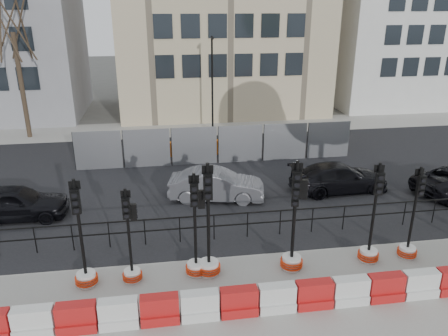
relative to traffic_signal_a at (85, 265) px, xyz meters
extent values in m
plane|color=#51514C|center=(5.29, 0.86, -0.71)|extent=(120.00, 120.00, 0.00)
cube|color=gray|center=(5.29, -2.14, -0.70)|extent=(40.00, 6.00, 0.02)
cube|color=black|center=(5.29, 7.86, -0.69)|extent=(40.00, 14.00, 0.03)
cube|color=gray|center=(5.29, 16.86, -0.70)|extent=(40.00, 4.00, 0.02)
cube|color=silver|center=(22.29, 22.86, 7.29)|extent=(12.00, 9.00, 16.00)
cylinder|color=black|center=(-1.91, 2.06, -0.21)|extent=(0.04, 0.04, 1.00)
cylinder|color=black|center=(-0.71, 2.06, -0.21)|extent=(0.04, 0.04, 1.00)
cylinder|color=black|center=(0.49, 2.06, -0.21)|extent=(0.04, 0.04, 1.00)
cylinder|color=black|center=(1.69, 2.06, -0.21)|extent=(0.04, 0.04, 1.00)
cylinder|color=black|center=(2.89, 2.06, -0.21)|extent=(0.04, 0.04, 1.00)
cylinder|color=black|center=(4.09, 2.06, -0.21)|extent=(0.04, 0.04, 1.00)
cylinder|color=black|center=(5.29, 2.06, -0.21)|extent=(0.04, 0.04, 1.00)
cylinder|color=black|center=(6.49, 2.06, -0.21)|extent=(0.04, 0.04, 1.00)
cylinder|color=black|center=(7.69, 2.06, -0.21)|extent=(0.04, 0.04, 1.00)
cylinder|color=black|center=(8.89, 2.06, -0.21)|extent=(0.04, 0.04, 1.00)
cylinder|color=black|center=(10.09, 2.06, -0.21)|extent=(0.04, 0.04, 1.00)
cylinder|color=black|center=(11.29, 2.06, -0.21)|extent=(0.04, 0.04, 1.00)
cylinder|color=black|center=(12.49, 2.06, -0.21)|extent=(0.04, 0.04, 1.00)
cube|color=black|center=(5.29, 2.06, 0.27)|extent=(18.00, 0.04, 0.04)
cube|color=black|center=(5.29, 2.06, -0.16)|extent=(18.00, 0.04, 0.04)
cube|color=gray|center=(-0.71, 9.86, 0.29)|extent=(2.30, 0.05, 2.00)
cylinder|color=black|center=(-1.86, 9.86, 0.29)|extent=(0.05, 0.05, 2.00)
cube|color=gray|center=(1.69, 9.86, 0.29)|extent=(2.30, 0.05, 2.00)
cylinder|color=black|center=(0.54, 9.86, 0.29)|extent=(0.05, 0.05, 2.00)
cube|color=gray|center=(4.09, 9.86, 0.29)|extent=(2.30, 0.05, 2.00)
cylinder|color=black|center=(2.94, 9.86, 0.29)|extent=(0.05, 0.05, 2.00)
cube|color=gray|center=(6.49, 9.86, 0.29)|extent=(2.30, 0.05, 2.00)
cylinder|color=black|center=(5.34, 9.86, 0.29)|extent=(0.05, 0.05, 2.00)
cube|color=gray|center=(8.89, 9.86, 0.29)|extent=(2.30, 0.05, 2.00)
cylinder|color=black|center=(7.74, 9.86, 0.29)|extent=(0.05, 0.05, 2.00)
cube|color=gray|center=(11.29, 9.86, 0.29)|extent=(2.30, 0.05, 2.00)
cylinder|color=black|center=(10.14, 9.86, 0.29)|extent=(0.05, 0.05, 2.00)
cube|color=#CF610D|center=(1.29, 11.36, -0.31)|extent=(1.00, 0.40, 0.80)
cube|color=#CF610D|center=(3.29, 11.36, -0.31)|extent=(1.00, 0.40, 0.80)
cube|color=#CF610D|center=(5.29, 11.36, -0.31)|extent=(1.00, 0.40, 0.80)
cube|color=#CF610D|center=(7.29, 11.36, -0.31)|extent=(1.00, 0.40, 0.80)
cube|color=#CF610D|center=(9.29, 11.36, -0.31)|extent=(1.00, 0.40, 0.80)
cube|color=#CF610D|center=(11.29, 11.36, -0.31)|extent=(1.00, 0.40, 0.80)
cylinder|color=black|center=(5.79, 15.86, 2.29)|extent=(0.12, 0.12, 6.00)
cube|color=black|center=(5.79, 15.61, 5.19)|extent=(0.12, 0.50, 0.12)
cylinder|color=#473828|center=(-5.71, 16.36, 2.44)|extent=(0.28, 0.28, 6.30)
cube|color=white|center=(-1.01, -1.94, -0.56)|extent=(1.00, 0.50, 0.30)
cube|color=white|center=(-1.01, -1.94, -0.16)|extent=(1.00, 0.35, 0.50)
cube|color=red|center=(0.04, -1.94, -0.56)|extent=(1.00, 0.50, 0.30)
cube|color=red|center=(0.04, -1.94, -0.16)|extent=(1.00, 0.35, 0.50)
cube|color=white|center=(1.09, -1.94, -0.56)|extent=(1.00, 0.50, 0.30)
cube|color=white|center=(1.09, -1.94, -0.16)|extent=(1.00, 0.35, 0.50)
cube|color=red|center=(2.14, -1.94, -0.56)|extent=(1.00, 0.50, 0.30)
cube|color=red|center=(2.14, -1.94, -0.16)|extent=(1.00, 0.35, 0.50)
cube|color=white|center=(3.19, -1.94, -0.56)|extent=(1.00, 0.50, 0.30)
cube|color=white|center=(3.19, -1.94, -0.16)|extent=(1.00, 0.35, 0.50)
cube|color=red|center=(4.24, -1.94, -0.56)|extent=(1.00, 0.50, 0.30)
cube|color=red|center=(4.24, -1.94, -0.16)|extent=(1.00, 0.35, 0.50)
cube|color=white|center=(5.29, -1.94, -0.56)|extent=(1.00, 0.50, 0.30)
cube|color=white|center=(5.29, -1.94, -0.16)|extent=(1.00, 0.35, 0.50)
cube|color=red|center=(6.34, -1.94, -0.56)|extent=(1.00, 0.50, 0.30)
cube|color=red|center=(6.34, -1.94, -0.16)|extent=(1.00, 0.35, 0.50)
cube|color=white|center=(7.39, -1.94, -0.56)|extent=(1.00, 0.50, 0.30)
cube|color=white|center=(7.39, -1.94, -0.16)|extent=(1.00, 0.35, 0.50)
cube|color=red|center=(8.44, -1.94, -0.56)|extent=(1.00, 0.50, 0.30)
cube|color=red|center=(8.44, -1.94, -0.16)|extent=(1.00, 0.35, 0.50)
cube|color=white|center=(9.49, -1.94, -0.56)|extent=(1.00, 0.50, 0.30)
cube|color=white|center=(9.49, -1.94, -0.16)|extent=(1.00, 0.35, 0.50)
cylinder|color=silver|center=(0.00, 0.01, -0.50)|extent=(0.56, 0.56, 0.41)
torus|color=red|center=(0.00, 0.01, -0.58)|extent=(0.67, 0.67, 0.05)
torus|color=red|center=(0.00, 0.01, -0.50)|extent=(0.67, 0.67, 0.05)
torus|color=red|center=(0.00, 0.01, -0.42)|extent=(0.67, 0.67, 0.05)
cylinder|color=black|center=(0.00, 0.01, 1.16)|extent=(0.09, 0.09, 3.11)
cube|color=black|center=(0.01, -0.11, 2.09)|extent=(0.26, 0.16, 0.73)
cylinder|color=black|center=(0.01, -0.19, 1.86)|extent=(0.16, 0.06, 0.16)
cylinder|color=black|center=(0.01, -0.19, 2.09)|extent=(0.16, 0.06, 0.16)
cylinder|color=black|center=(0.01, -0.19, 2.32)|extent=(0.16, 0.06, 0.16)
cube|color=black|center=(-0.01, 0.08, 2.51)|extent=(0.31, 0.06, 0.25)
cylinder|color=silver|center=(1.34, 0.02, -0.52)|extent=(0.50, 0.50, 0.37)
torus|color=red|center=(1.34, 0.02, -0.60)|extent=(0.60, 0.60, 0.05)
torus|color=red|center=(1.34, 0.02, -0.52)|extent=(0.60, 0.60, 0.05)
torus|color=red|center=(1.34, 0.02, -0.45)|extent=(0.60, 0.60, 0.05)
cylinder|color=black|center=(1.34, 0.02, 0.95)|extent=(0.08, 0.08, 2.76)
cube|color=black|center=(1.34, -0.09, 1.78)|extent=(0.22, 0.13, 0.64)
cylinder|color=black|center=(1.34, -0.16, 1.58)|extent=(0.14, 0.05, 0.14)
cylinder|color=black|center=(1.34, -0.16, 1.78)|extent=(0.14, 0.05, 0.14)
cylinder|color=black|center=(1.34, -0.16, 1.98)|extent=(0.14, 0.05, 0.14)
cube|color=black|center=(1.34, 0.08, 2.15)|extent=(0.28, 0.03, 0.22)
cube|color=black|center=(1.52, 0.02, 1.59)|extent=(0.18, 0.12, 0.51)
cylinder|color=silver|center=(3.67, 0.03, -0.48)|extent=(0.60, 0.60, 0.44)
torus|color=red|center=(3.67, 0.03, -0.57)|extent=(0.72, 0.72, 0.06)
torus|color=red|center=(3.67, 0.03, -0.48)|extent=(0.72, 0.72, 0.06)
torus|color=red|center=(3.67, 0.03, -0.40)|extent=(0.72, 0.72, 0.06)
cylinder|color=black|center=(3.67, 0.03, 1.29)|extent=(0.10, 0.10, 3.34)
cube|color=black|center=(3.66, -0.11, 2.30)|extent=(0.28, 0.18, 0.78)
cylinder|color=black|center=(3.65, -0.19, 2.05)|extent=(0.17, 0.07, 0.17)
cylinder|color=black|center=(3.65, -0.19, 2.30)|extent=(0.17, 0.07, 0.17)
cylinder|color=black|center=(3.65, -0.19, 2.54)|extent=(0.17, 0.07, 0.17)
cube|color=black|center=(3.68, 0.09, 2.74)|extent=(0.34, 0.06, 0.27)
cylinder|color=silver|center=(3.28, 0.08, -0.50)|extent=(0.55, 0.55, 0.41)
torus|color=red|center=(3.28, 0.08, -0.58)|extent=(0.66, 0.66, 0.05)
torus|color=red|center=(3.28, 0.08, -0.50)|extent=(0.66, 0.66, 0.05)
torus|color=red|center=(3.28, 0.08, -0.42)|extent=(0.66, 0.66, 0.05)
cylinder|color=black|center=(3.28, 0.08, 1.13)|extent=(0.09, 0.09, 3.05)
cube|color=black|center=(3.27, -0.04, 2.04)|extent=(0.25, 0.15, 0.71)
cylinder|color=black|center=(3.27, -0.12, 1.82)|extent=(0.16, 0.06, 0.15)
cylinder|color=black|center=(3.27, -0.12, 2.04)|extent=(0.16, 0.06, 0.15)
cylinder|color=black|center=(3.27, -0.12, 2.27)|extent=(0.16, 0.06, 0.15)
cube|color=black|center=(3.28, 0.14, 2.45)|extent=(0.31, 0.05, 0.24)
cube|color=black|center=(3.48, 0.07, 1.84)|extent=(0.21, 0.14, 0.56)
cylinder|color=silver|center=(6.30, 0.03, -0.52)|extent=(0.51, 0.51, 0.37)
torus|color=red|center=(6.30, 0.03, -0.59)|extent=(0.61, 0.61, 0.05)
torus|color=red|center=(6.30, 0.03, -0.52)|extent=(0.61, 0.61, 0.05)
torus|color=red|center=(6.30, 0.03, -0.44)|extent=(0.61, 0.61, 0.05)
cylinder|color=black|center=(6.30, 0.03, 0.98)|extent=(0.08, 0.08, 2.81)
cube|color=black|center=(6.27, -0.08, 1.82)|extent=(0.25, 0.18, 0.66)
cylinder|color=black|center=(6.25, -0.15, 1.61)|extent=(0.15, 0.08, 0.14)
cylinder|color=black|center=(6.25, -0.15, 1.82)|extent=(0.15, 0.08, 0.14)
cylinder|color=black|center=(6.25, -0.15, 2.03)|extent=(0.15, 0.08, 0.14)
cube|color=black|center=(6.31, 0.09, 2.20)|extent=(0.28, 0.10, 0.22)
cylinder|color=silver|center=(6.28, -0.07, -0.49)|extent=(0.60, 0.60, 0.44)
torus|color=red|center=(6.28, -0.07, -0.57)|extent=(0.72, 0.72, 0.06)
torus|color=red|center=(6.28, -0.07, -0.49)|extent=(0.72, 0.72, 0.06)
torus|color=red|center=(6.28, -0.07, -0.40)|extent=(0.72, 0.72, 0.06)
cylinder|color=black|center=(6.28, -0.07, 1.28)|extent=(0.10, 0.10, 3.31)
cube|color=black|center=(6.25, -0.20, 2.27)|extent=(0.29, 0.22, 0.77)
cylinder|color=black|center=(6.23, -0.28, 2.03)|extent=(0.17, 0.09, 0.17)
cylinder|color=black|center=(6.23, -0.28, 2.27)|extent=(0.17, 0.09, 0.17)
cylinder|color=black|center=(6.23, -0.28, 2.51)|extent=(0.17, 0.09, 0.17)
cube|color=black|center=(6.30, -0.01, 2.71)|extent=(0.33, 0.12, 0.26)
cube|color=black|center=(6.49, -0.13, 2.05)|extent=(0.25, 0.19, 0.61)
cylinder|color=silver|center=(8.89, -0.01, -0.50)|extent=(0.56, 0.56, 0.41)
torus|color=red|center=(8.89, -0.01, -0.58)|extent=(0.67, 0.67, 0.05)
torus|color=red|center=(8.89, -0.01, -0.50)|extent=(0.67, 0.67, 0.05)
torus|color=red|center=(8.89, -0.01, -0.42)|extent=(0.67, 0.67, 0.05)
cylinder|color=black|center=(8.89, -0.01, 1.15)|extent=(0.09, 0.09, 3.09)
cube|color=black|center=(8.86, -0.13, 2.08)|extent=(0.27, 0.19, 0.72)
cylinder|color=black|center=(8.84, -0.21, 1.85)|extent=(0.16, 0.08, 0.15)
cylinder|color=black|center=(8.84, -0.21, 2.08)|extent=(0.16, 0.08, 0.15)
cylinder|color=black|center=(8.84, -0.21, 2.31)|extent=(0.16, 0.08, 0.15)
cube|color=black|center=(8.90, 0.05, 2.49)|extent=(0.31, 0.09, 0.25)
cylinder|color=silver|center=(10.26, 0.01, -0.51)|extent=(0.52, 0.52, 0.39)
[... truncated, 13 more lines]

